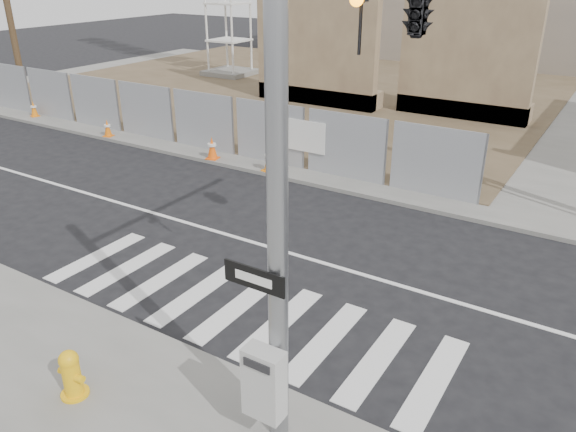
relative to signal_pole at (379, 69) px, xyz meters
The scene contains 11 objects.
ground 5.77m from the signal_pole, 140.66° to the left, with size 100.00×100.00×0.00m, color black.
sidewalk_far 16.91m from the signal_pole, 98.84° to the left, with size 50.00×20.00×0.12m, color slate.
signal_pole is the anchor object (origin of this frame).
chain_link_fence 14.80m from the signal_pole, 150.58° to the left, with size 24.60×0.04×2.00m, color gray.
concrete_wall_left 17.92m from the signal_pole, 122.11° to the left, with size 6.00×1.30×8.00m.
concrete_wall_right 16.46m from the signal_pole, 100.52° to the left, with size 5.50×1.30×8.00m.
fire_hydrant 6.49m from the signal_pole, 128.62° to the right, with size 0.51×0.50×0.82m.
traffic_cone_a 20.36m from the signal_pole, 160.31° to the left, with size 0.43×0.43×0.66m.
traffic_cone_b 15.62m from the signal_pole, 155.32° to the left, with size 0.39×0.39×0.65m.
traffic_cone_c 11.41m from the signal_pole, 143.65° to the left, with size 0.46×0.46×0.76m.
traffic_cone_d 9.79m from the signal_pole, 134.62° to the left, with size 0.48×0.48×0.79m.
Camera 1 is at (5.80, -9.85, 6.19)m, focal length 35.00 mm.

